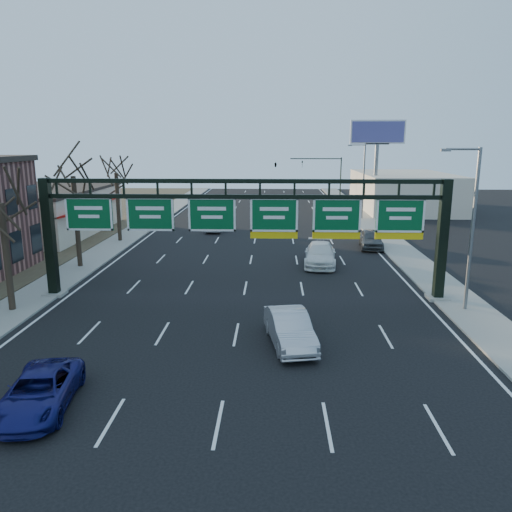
{
  "coord_description": "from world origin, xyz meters",
  "views": [
    {
      "loc": [
        1.82,
        -21.07,
        9.28
      ],
      "look_at": [
        0.86,
        5.38,
        3.2
      ],
      "focal_mm": 35.0,
      "sensor_mm": 36.0,
      "label": 1
    }
  ],
  "objects_px": {
    "car_blue_suv": "(39,391)",
    "car_white_wagon": "(320,254)",
    "car_silver_sedan": "(290,329)",
    "sign_gantry": "(246,222)"
  },
  "relations": [
    {
      "from": "car_blue_suv",
      "to": "car_white_wagon",
      "type": "height_order",
      "value": "car_white_wagon"
    },
    {
      "from": "car_silver_sedan",
      "to": "car_white_wagon",
      "type": "height_order",
      "value": "car_white_wagon"
    },
    {
      "from": "car_silver_sedan",
      "to": "car_white_wagon",
      "type": "distance_m",
      "value": 15.92
    },
    {
      "from": "car_blue_suv",
      "to": "car_silver_sedan",
      "type": "height_order",
      "value": "car_silver_sedan"
    },
    {
      "from": "car_blue_suv",
      "to": "car_white_wagon",
      "type": "relative_size",
      "value": 0.84
    },
    {
      "from": "car_blue_suv",
      "to": "car_silver_sedan",
      "type": "distance_m",
      "value": 10.86
    },
    {
      "from": "car_silver_sedan",
      "to": "car_white_wagon",
      "type": "bearing_deg",
      "value": 69.29
    },
    {
      "from": "sign_gantry",
      "to": "car_silver_sedan",
      "type": "height_order",
      "value": "sign_gantry"
    },
    {
      "from": "sign_gantry",
      "to": "car_white_wagon",
      "type": "bearing_deg",
      "value": 58.27
    },
    {
      "from": "car_silver_sedan",
      "to": "car_blue_suv",
      "type": "bearing_deg",
      "value": -156.7
    }
  ]
}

